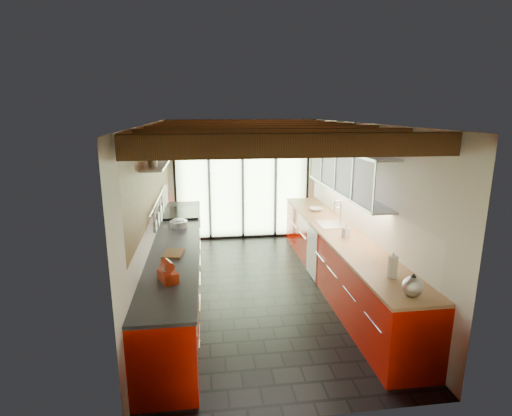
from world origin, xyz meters
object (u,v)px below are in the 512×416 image
at_px(stand_mixer, 168,273).
at_px(kettle, 413,285).
at_px(paper_towel, 393,267).
at_px(bowl, 316,209).
at_px(soap_bottle, 346,230).

distance_m(stand_mixer, kettle, 2.64).
height_order(paper_towel, bowl, paper_towel).
height_order(stand_mixer, kettle, kettle).
height_order(stand_mixer, soap_bottle, stand_mixer).
bearing_deg(paper_towel, kettle, -90.00).
relative_size(stand_mixer, bowl, 1.30).
relative_size(paper_towel, bowl, 1.24).
bearing_deg(stand_mixer, kettle, -15.45).
height_order(kettle, soap_bottle, kettle).
height_order(paper_towel, soap_bottle, paper_towel).
bearing_deg(paper_towel, bowl, 90.00).
relative_size(soap_bottle, bowl, 0.85).
xyz_separation_m(stand_mixer, kettle, (2.54, -0.70, 0.01)).
distance_m(kettle, bowl, 3.59).
bearing_deg(stand_mixer, bowl, 48.68).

